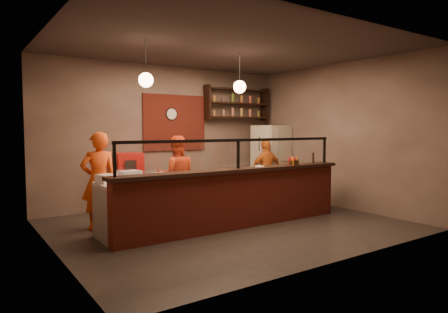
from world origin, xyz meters
TOP-DOWN VIEW (x-y plane):
  - floor at (0.00, 0.00)m, footprint 6.00×6.00m
  - ceiling at (0.00, 0.00)m, footprint 6.00×6.00m
  - wall_back at (0.00, 2.50)m, footprint 6.00×0.00m
  - wall_left at (-3.00, 0.00)m, footprint 0.00×5.00m
  - wall_right at (3.00, 0.00)m, footprint 0.00×5.00m
  - wall_front at (0.00, -2.50)m, footprint 6.00×0.00m
  - brick_patch at (0.20, 2.47)m, footprint 1.60×0.04m
  - service_counter at (0.00, -0.30)m, footprint 4.60×0.25m
  - counter_ledge at (0.00, -0.30)m, footprint 4.70×0.37m
  - worktop_cabinet at (0.00, 0.20)m, footprint 4.60×0.75m
  - worktop at (0.00, 0.20)m, footprint 4.60×0.75m
  - sneeze_guard at (0.00, -0.30)m, footprint 4.50×0.05m
  - wall_shelving at (1.90, 2.32)m, footprint 1.84×0.28m
  - wall_clock at (0.10, 2.46)m, footprint 0.30×0.04m
  - pendant_left at (-1.50, 0.20)m, footprint 0.24×0.24m
  - pendant_right at (0.40, 0.20)m, footprint 0.24×0.24m
  - cook_left at (-2.05, 1.02)m, footprint 0.66×0.46m
  - cook_mid at (-0.44, 1.20)m, footprint 0.95×0.85m
  - cook_right at (2.05, 1.34)m, footprint 0.91×0.46m
  - fridge at (2.60, 1.81)m, footprint 0.84×0.80m
  - red_cooler at (-1.05, 2.15)m, footprint 0.62×0.58m
  - pizza_dough at (1.06, 0.15)m, footprint 0.63×0.63m
  - prep_tub_a at (-2.15, 0.31)m, footprint 0.34×0.31m
  - prep_tub_b at (-1.75, 0.33)m, footprint 0.37×0.31m
  - prep_tub_c at (-1.37, 0.05)m, footprint 0.29×0.25m
  - rolling_pin at (-0.57, 0.18)m, footprint 0.30×0.20m
  - condiment_caddy at (1.28, -0.36)m, footprint 0.18×0.15m
  - pepper_mill at (1.94, -0.25)m, footprint 0.05×0.05m
  - small_plate at (0.53, -0.25)m, footprint 0.17×0.17m

SIDE VIEW (x-z plane):
  - floor at x=0.00m, z-range 0.00..0.00m
  - worktop_cabinet at x=0.00m, z-range 0.00..0.85m
  - service_counter at x=0.00m, z-range 0.00..1.00m
  - red_cooler at x=-1.05m, z-range 0.00..1.25m
  - cook_right at x=2.05m, z-range 0.00..1.50m
  - cook_mid at x=-0.44m, z-range 0.00..1.62m
  - cook_left at x=-2.05m, z-range 0.00..1.71m
  - worktop at x=0.00m, z-range 0.85..0.90m
  - pizza_dough at x=1.06m, z-range 0.90..0.91m
  - fridge at x=2.60m, z-range 0.00..1.84m
  - rolling_pin at x=-0.57m, z-range 0.90..0.95m
  - prep_tub_c at x=-1.37m, z-range 0.90..1.03m
  - prep_tub_a at x=-2.15m, z-range 0.90..1.04m
  - prep_tub_b at x=-1.75m, z-range 0.90..1.07m
  - counter_ledge at x=0.00m, z-range 1.00..1.06m
  - small_plate at x=0.53m, z-range 1.06..1.07m
  - condiment_caddy at x=1.28m, z-range 1.06..1.15m
  - pepper_mill at x=1.94m, z-range 1.06..1.27m
  - sneeze_guard at x=0.00m, z-range 1.11..1.63m
  - wall_back at x=0.00m, z-range -1.40..4.60m
  - wall_left at x=-3.00m, z-range -0.90..4.10m
  - wall_right at x=3.00m, z-range -0.90..4.10m
  - wall_front at x=0.00m, z-range -1.40..4.60m
  - brick_patch at x=0.20m, z-range 1.25..2.55m
  - wall_clock at x=0.10m, z-range 1.95..2.25m
  - wall_shelving at x=1.90m, z-range 1.98..2.83m
  - pendant_left at x=-1.50m, z-range 2.17..2.94m
  - pendant_right at x=0.40m, z-range 2.17..2.94m
  - ceiling at x=0.00m, z-range 3.20..3.20m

